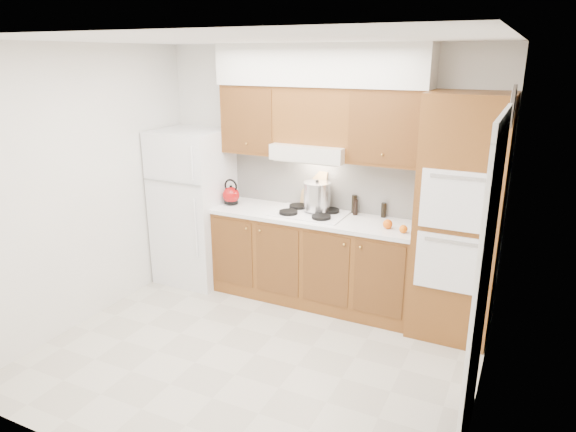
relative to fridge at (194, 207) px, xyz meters
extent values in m
plane|color=beige|center=(1.41, -1.14, -0.86)|extent=(3.60, 3.60, 0.00)
plane|color=white|center=(1.41, -1.14, 1.74)|extent=(3.60, 3.60, 0.00)
cube|color=white|center=(1.41, 0.36, 0.44)|extent=(3.60, 0.02, 2.60)
cube|color=white|center=(-0.40, -1.14, 0.44)|extent=(0.02, 3.00, 2.60)
cube|color=white|center=(3.21, -1.14, 0.44)|extent=(0.02, 3.00, 2.60)
cube|color=white|center=(0.00, 0.00, 0.00)|extent=(0.75, 0.72, 1.72)
cube|color=brown|center=(1.43, 0.06, -0.41)|extent=(2.11, 0.60, 0.90)
cube|color=white|center=(1.43, 0.05, 0.06)|extent=(2.13, 0.62, 0.04)
cube|color=white|center=(1.43, 0.34, 0.36)|extent=(2.11, 0.03, 0.56)
cube|color=brown|center=(2.85, 0.03, 0.24)|extent=(0.70, 0.65, 2.20)
cube|color=brown|center=(0.69, 0.19, 0.99)|extent=(0.63, 0.33, 0.70)
cube|color=brown|center=(2.12, 0.19, 0.99)|extent=(0.73, 0.33, 0.70)
cube|color=silver|center=(1.38, 0.13, 0.71)|extent=(0.75, 0.45, 0.15)
cube|color=brown|center=(1.38, 0.19, 1.06)|extent=(0.75, 0.33, 0.55)
cube|color=silver|center=(1.43, 0.18, 1.54)|extent=(2.13, 0.36, 0.40)
cube|color=white|center=(1.38, 0.07, 0.09)|extent=(0.74, 0.50, 0.01)
cube|color=black|center=(3.19, -1.49, 0.19)|extent=(0.02, 0.90, 2.10)
cylinder|color=#3F3833|center=(3.19, -0.59, 1.29)|extent=(0.02, 0.30, 0.30)
sphere|color=#960A0C|center=(0.47, 0.03, 0.18)|extent=(0.24, 0.24, 0.18)
cube|color=tan|center=(1.32, 0.31, 0.28)|extent=(0.31, 0.17, 0.39)
cylinder|color=silver|center=(1.43, 0.15, 0.25)|extent=(0.29, 0.29, 0.28)
cylinder|color=black|center=(1.78, 0.31, 0.17)|extent=(0.06, 0.06, 0.19)
cylinder|color=black|center=(1.81, 0.24, 0.16)|extent=(0.05, 0.05, 0.16)
cylinder|color=black|center=(2.09, 0.29, 0.15)|extent=(0.06, 0.06, 0.15)
sphere|color=orange|center=(2.38, -0.10, 0.12)|extent=(0.08, 0.08, 0.08)
sphere|color=orange|center=(2.22, -0.04, 0.12)|extent=(0.12, 0.12, 0.09)
camera|label=1|loc=(3.36, -4.53, 1.63)|focal=32.00mm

